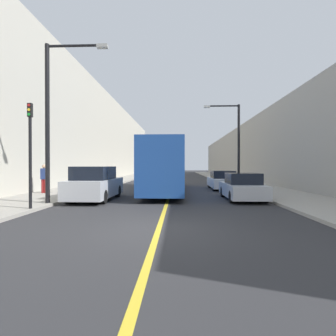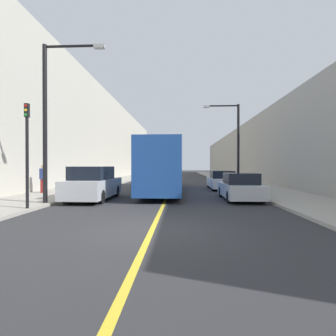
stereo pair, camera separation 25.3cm
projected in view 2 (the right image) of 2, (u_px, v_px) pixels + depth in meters
ground_plane at (152, 230)px, 7.50m from camera, size 200.00×200.00×0.00m
sidewalk_left at (127, 178)px, 37.82m from camera, size 3.74×72.00×0.13m
sidewalk_right at (225, 178)px, 37.11m from camera, size 3.74×72.00×0.13m
building_row_left at (100, 138)px, 37.96m from camera, size 4.00×72.00×11.66m
building_row_right at (252, 153)px, 36.89m from camera, size 4.00×72.00×7.30m
road_center_line at (175, 179)px, 37.47m from camera, size 0.16×72.00×0.01m
bus at (165, 167)px, 18.54m from camera, size 2.41×12.34×3.33m
parked_suv_left at (93, 184)px, 14.12m from camera, size 1.95×4.78×1.81m
car_right_near at (240, 188)px, 14.10m from camera, size 1.82×4.21×1.45m
car_right_mid at (222, 181)px, 20.63m from camera, size 1.88×4.69×1.46m
street_lamp_left at (51, 111)px, 12.05m from camera, size 2.92×0.24×7.29m
street_lamp_right at (235, 139)px, 21.13m from camera, size 2.92×0.24×6.67m
traffic_light at (27, 151)px, 10.50m from camera, size 0.16×0.18×4.21m
pedestrian at (43, 178)px, 16.54m from camera, size 0.40×0.25×1.80m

